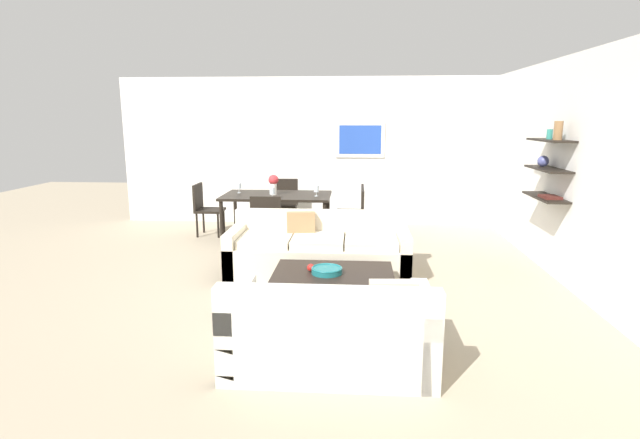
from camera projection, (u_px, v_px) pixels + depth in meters
The scene contains 18 objects.
ground_plane at pixel (313, 283), 5.99m from camera, with size 18.00×18.00×0.00m, color tan.
back_wall_unit at pixel (345, 152), 9.14m from camera, with size 8.40×0.09×2.70m.
right_wall_shelf_unit at pixel (561, 169), 6.09m from camera, with size 0.34×8.20×2.70m.
sofa_beige at pixel (318, 253), 6.26m from camera, with size 2.25×0.90×0.78m.
loveseat_white at pixel (330, 332), 3.94m from camera, with size 1.65×0.90×0.78m.
coffee_table at pixel (333, 291), 5.17m from camera, with size 1.26×0.97×0.38m.
decorative_bowl at pixel (327, 270), 5.13m from camera, with size 0.33×0.33×0.07m.
apple_on_coffee_table at pixel (311, 268), 5.20m from camera, with size 0.08×0.08×0.08m, color red.
dining_table at pixel (277, 199), 8.00m from camera, with size 1.73×1.01×0.75m.
dining_chair_right_near at pixel (355, 213), 7.73m from camera, with size 0.44×0.44×0.88m.
dining_chair_right_far at pixel (355, 208), 8.17m from camera, with size 0.44×0.44×0.88m.
dining_chair_left_far at pixel (205, 206), 8.35m from camera, with size 0.44×0.44×0.88m.
dining_chair_foot at pixel (267, 221), 7.14m from camera, with size 0.44×0.44×0.88m.
dining_chair_head at pixel (285, 200), 8.93m from camera, with size 0.44×0.44×0.88m.
wine_glass_left_far at pixel (239, 186), 8.13m from camera, with size 0.08×0.08×0.16m.
wine_glass_foot at pixel (272, 191), 7.53m from camera, with size 0.08×0.08×0.17m.
wine_glass_right_near at pixel (316, 189), 7.80m from camera, with size 0.08×0.08×0.16m.
centerpiece_vase at pixel (273, 183), 7.92m from camera, with size 0.16×0.16×0.32m.
Camera 1 is at (0.50, -5.69, 1.97)m, focal length 27.72 mm.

